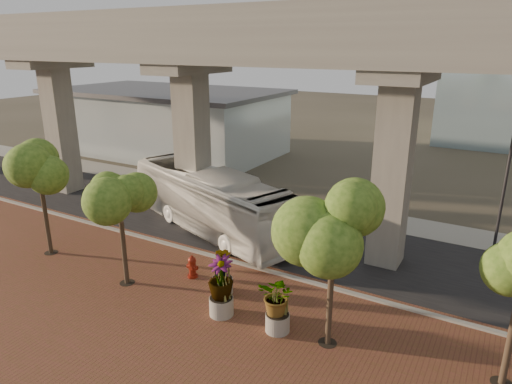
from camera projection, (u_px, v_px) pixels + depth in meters
The scene contains 17 objects.
ground at pixel (263, 251), 24.54m from camera, with size 160.00×160.00×0.00m, color #3A372A.
brick_plaza at pixel (164, 327), 17.94m from camera, with size 70.00×13.00×0.06m, color brown.
asphalt_road at pixel (280, 238), 26.19m from camera, with size 90.00×8.00×0.04m, color black.
curb_strip at pixel (243, 265), 22.87m from camera, with size 70.00×0.25×0.16m, color gray.
far_sidewalk at pixel (317, 209), 30.72m from camera, with size 90.00×3.00×0.06m, color gray.
transit_viaduct at pixel (282, 111), 23.93m from camera, with size 72.00×5.60×12.40m.
station_pavilion at pixel (167, 120), 46.19m from camera, with size 23.00×13.00×6.30m.
transit_bus at pixel (210, 201), 26.86m from camera, with size 3.06×13.04×3.64m, color silver.
fire_hydrant at pixel (192, 267), 21.55m from camera, with size 0.56×0.50×1.11m.
planter_front at pixel (278, 299), 17.23m from camera, with size 2.10×2.10×2.31m.
planter_right at pixel (221, 280), 18.23m from camera, with size 2.43×2.43×2.59m.
planter_left at pixel (222, 265), 19.94m from camera, with size 2.05×2.05×2.25m.
street_tree_far_west at pixel (38, 165), 22.74m from camera, with size 3.61×3.61×6.47m.
street_tree_near_west at pixel (119, 202), 19.94m from camera, with size 3.29×3.29×5.51m.
street_tree_near_east at pixel (334, 225), 15.46m from camera, with size 3.71×3.71×6.43m.
streetlamp_west at pixel (176, 120), 34.23m from camera, with size 0.44×1.28×8.84m.
streetlamp_east at pixel (509, 160), 22.66m from camera, with size 0.43×1.27×8.76m.
Camera 1 is at (10.80, -19.56, 10.66)m, focal length 32.00 mm.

